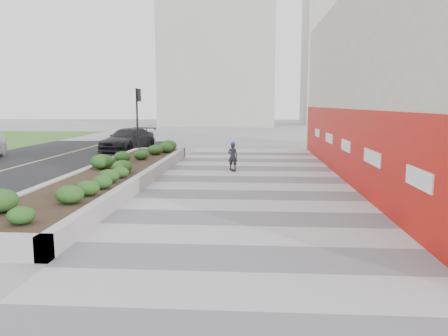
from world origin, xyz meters
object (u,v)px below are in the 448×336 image
(planter, at_px, (114,173))
(skateboarder, at_px, (233,156))
(traffic_signal_near, at_px, (138,111))
(car_dark, at_px, (128,139))

(planter, xyz_separation_m, skateboarder, (4.66, 3.55, 0.30))
(traffic_signal_near, bearing_deg, car_dark, 123.79)
(skateboarder, height_order, car_dark, car_dark)
(skateboarder, relative_size, car_dark, 0.27)
(planter, bearing_deg, skateboarder, 37.29)
(planter, bearing_deg, traffic_signal_near, 99.35)
(traffic_signal_near, height_order, skateboarder, traffic_signal_near)
(planter, xyz_separation_m, traffic_signal_near, (-1.73, 10.50, 2.34))
(traffic_signal_near, distance_m, car_dark, 3.04)
(car_dark, bearing_deg, skateboarder, -36.07)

